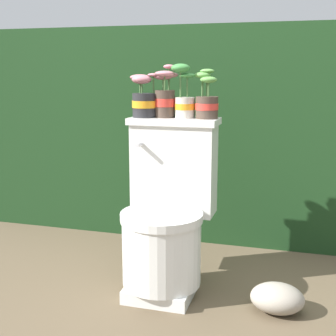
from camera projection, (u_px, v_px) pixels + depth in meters
The scene contains 8 objects.
ground_plane at pixel (180, 294), 2.11m from camera, with size 12.00×12.00×0.00m, color brown.
hedge_backdrop at pixel (225, 128), 3.06m from camera, with size 2.84×0.96×1.23m.
toilet at pixel (167, 217), 2.11m from camera, with size 0.41×0.47×0.78m.
potted_plant_left at pixel (144, 99), 2.16m from camera, with size 0.14×0.12×0.20m.
potted_plant_midleft at pixel (165, 96), 2.14m from camera, with size 0.11×0.11×0.24m.
potted_plant_middle at pixel (184, 99), 2.12m from camera, with size 0.11×0.10×0.24m.
potted_plant_midright at pixel (207, 101), 2.09m from camera, with size 0.11×0.10×0.22m.
garden_stone at pixel (277, 298), 1.94m from camera, with size 0.22×0.18×0.12m.
Camera 1 is at (0.50, -1.89, 0.99)m, focal length 50.00 mm.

